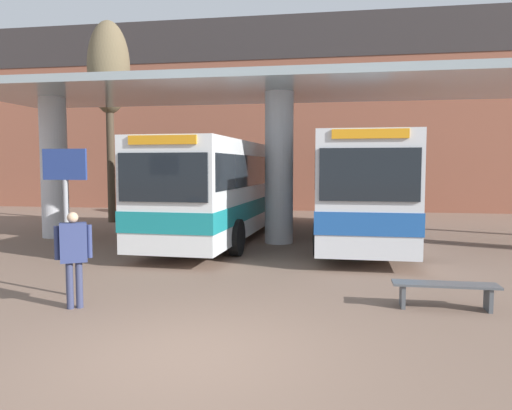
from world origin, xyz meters
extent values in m
plane|color=#755B4C|center=(0.00, 0.00, 0.00)|extent=(100.00, 100.00, 0.00)
cube|color=brown|center=(0.00, 22.10, 5.44)|extent=(40.00, 0.50, 10.87)
cube|color=#332D2D|center=(0.00, 22.10, 9.67)|extent=(40.00, 0.58, 2.40)
cylinder|color=silver|center=(-8.00, 9.96, 2.46)|extent=(0.92, 0.92, 4.92)
cylinder|color=silver|center=(0.00, 9.96, 2.46)|extent=(0.92, 0.92, 4.92)
cube|color=#93A3A8|center=(0.00, 9.96, 5.04)|extent=(21.01, 5.96, 0.24)
cube|color=white|center=(-1.97, 11.16, 1.82)|extent=(2.95, 12.06, 2.96)
cube|color=black|center=(-1.97, 11.16, 2.38)|extent=(2.97, 11.59, 0.95)
cube|color=teal|center=(-1.97, 11.16, 1.15)|extent=(2.99, 12.11, 0.53)
cube|color=black|center=(-2.22, 5.14, 2.26)|extent=(2.27, 0.15, 1.18)
cube|color=orange|center=(-2.22, 5.14, 3.15)|extent=(1.73, 0.12, 0.22)
cylinder|color=black|center=(-3.35, 7.50, 0.52)|extent=(0.32, 1.05, 1.04)
cylinder|color=black|center=(-0.89, 7.40, 0.52)|extent=(0.32, 1.05, 1.04)
cylinder|color=black|center=(-3.07, 14.50, 0.52)|extent=(0.32, 1.05, 1.04)
cylinder|color=black|center=(-0.61, 14.40, 0.52)|extent=(0.32, 1.05, 1.04)
cube|color=silver|center=(2.68, 11.10, 1.87)|extent=(2.56, 11.11, 3.08)
cube|color=black|center=(2.68, 11.10, 2.46)|extent=(2.60, 10.67, 0.99)
cube|color=#1E519E|center=(2.68, 11.10, 1.18)|extent=(2.60, 11.16, 0.55)
cube|color=black|center=(2.64, 5.52, 2.33)|extent=(2.29, 0.07, 1.23)
cube|color=orange|center=(2.64, 5.52, 3.27)|extent=(1.74, 0.06, 0.22)
cylinder|color=black|center=(1.41, 7.67, 0.51)|extent=(0.29, 1.02, 1.02)
cylinder|color=black|center=(3.90, 7.65, 0.51)|extent=(0.29, 1.02, 1.02)
cylinder|color=black|center=(1.45, 14.16, 0.51)|extent=(0.29, 1.02, 1.02)
cylinder|color=black|center=(3.94, 14.15, 0.51)|extent=(0.29, 1.02, 1.02)
cube|color=#4C5156|center=(3.85, 2.89, 0.44)|extent=(1.82, 0.44, 0.04)
cube|color=#4C5156|center=(3.12, 2.89, 0.21)|extent=(0.07, 0.37, 0.42)
cube|color=#4C5156|center=(4.57, 2.89, 0.21)|extent=(0.07, 0.37, 0.42)
cylinder|color=gray|center=(-3.28, 2.66, 1.13)|extent=(0.09, 0.09, 2.26)
cube|color=navy|center=(-3.28, 2.66, 2.56)|extent=(0.90, 0.06, 0.60)
cylinder|color=#333856|center=(-2.72, 1.78, 0.42)|extent=(0.17, 0.17, 0.84)
cylinder|color=#333856|center=(-2.58, 1.86, 0.42)|extent=(0.17, 0.17, 0.84)
cube|color=navy|center=(-2.65, 1.82, 1.18)|extent=(0.52, 0.44, 0.70)
sphere|color=tan|center=(-2.65, 1.82, 1.63)|extent=(0.19, 0.19, 0.19)
cylinder|color=navy|center=(-2.89, 1.68, 1.19)|extent=(0.12, 0.12, 0.59)
cylinder|color=navy|center=(-2.42, 1.95, 1.19)|extent=(0.12, 0.12, 0.59)
cylinder|color=#473A2B|center=(-8.17, 14.71, 2.87)|extent=(0.34, 0.34, 5.75)
ellipsoid|color=brown|center=(-8.17, 14.71, 6.86)|extent=(1.84, 1.84, 4.05)
camera|label=1|loc=(2.00, -6.24, 2.54)|focal=35.00mm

